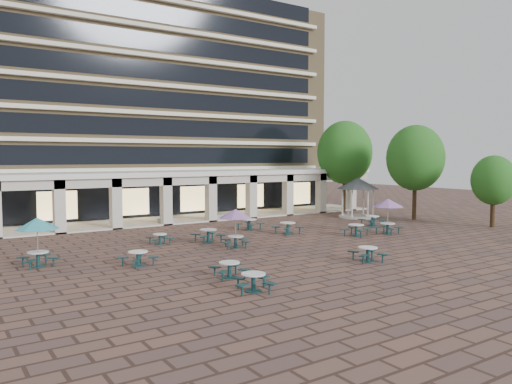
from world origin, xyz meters
TOP-DOWN VIEW (x-y plane):
  - ground at (0.00, 0.00)m, footprint 120.00×120.00m
  - apartment_building at (0.00, 25.47)m, footprint 40.00×15.50m
  - retail_arcade at (0.00, 14.80)m, footprint 42.00×6.60m
  - picnic_table_0 at (-6.98, -6.19)m, footprint 1.83×1.83m
  - picnic_table_1 at (-7.38, -8.85)m, footprint 2.12×2.12m
  - picnic_table_2 at (1.11, -7.20)m, footprint 2.08×2.08m
  - picnic_table_4 at (-14.00, 1.26)m, footprint 2.18×2.18m
  - picnic_table_5 at (-9.64, -1.38)m, footprint 2.00×2.00m
  - picnic_table_6 at (-2.75, 0.22)m, footprint 2.08×2.08m
  - picnic_table_7 at (11.70, 2.46)m, footprint 2.14×2.14m
  - picnic_table_8 at (-3.19, 3.00)m, footprint 1.95×1.95m
  - picnic_table_9 at (3.37, 2.93)m, footprint 1.96×1.96m
  - picnic_table_10 at (6.87, -0.53)m, footprint 2.26×2.26m
  - picnic_table_11 at (9.49, -1.12)m, footprint 2.23×2.23m
  - picnic_table_12 at (-6.18, 4.03)m, footprint 1.57×1.57m
  - picnic_table_13 at (2.15, 6.24)m, footprint 2.26×2.26m
  - gazebo at (14.88, 7.28)m, footprint 3.94×3.94m
  - tree_east_a at (17.90, 3.26)m, footprint 5.10×5.10m
  - tree_east_b at (19.31, -3.32)m, footprint 3.47×3.47m
  - tree_east_c at (17.07, 11.43)m, footprint 5.60×5.60m
  - planter_left at (-1.83, 12.90)m, footprint 1.50×0.65m
  - planter_right at (2.93, 12.90)m, footprint 1.50×0.60m

SIDE VIEW (x-z plane):
  - ground at x=0.00m, z-range 0.00..0.00m
  - picnic_table_12 at x=-6.18m, z-range 0.07..0.75m
  - planter_right at x=2.93m, z-range -0.15..0.99m
  - picnic_table_0 at x=-6.98m, z-range 0.07..0.81m
  - picnic_table_5 at x=-9.64m, z-range 0.07..0.83m
  - picnic_table_1 at x=-7.38m, z-range 0.08..0.85m
  - picnic_table_2 at x=1.11m, z-range 0.08..0.86m
  - picnic_table_10 at x=6.87m, z-range 0.08..0.91m
  - planter_left at x=-1.83m, z-range -0.13..1.12m
  - picnic_table_13 at x=2.15m, z-range 0.08..0.92m
  - picnic_table_7 at x=11.70m, z-range 0.08..0.92m
  - picnic_table_9 at x=3.37m, z-range 0.08..0.93m
  - picnic_table_8 at x=-3.19m, z-range 0.08..0.94m
  - picnic_table_6 at x=-2.75m, z-range 0.84..3.24m
  - picnic_table_4 at x=-14.00m, z-range 0.88..3.40m
  - picnic_table_11 at x=9.49m, z-range 0.90..3.48m
  - gazebo at x=14.88m, z-range 0.93..4.60m
  - retail_arcade at x=0.00m, z-range 0.80..5.20m
  - tree_east_b at x=19.31m, z-range 0.88..6.66m
  - tree_east_a at x=17.90m, z-range 1.30..9.81m
  - tree_east_c at x=17.07m, z-range 1.43..10.76m
  - apartment_building at x=0.00m, z-range 0.00..25.20m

